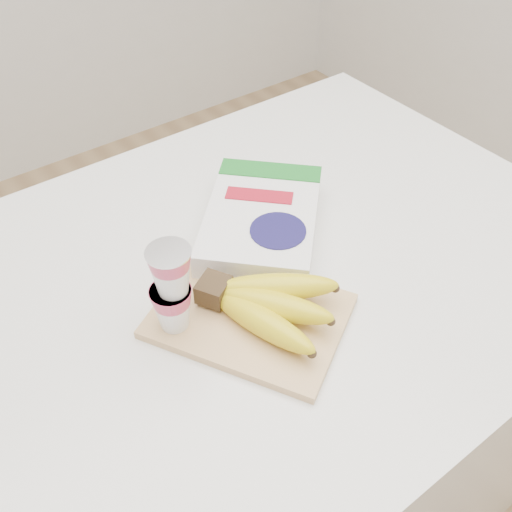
{
  "coord_description": "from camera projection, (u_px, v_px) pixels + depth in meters",
  "views": [
    {
      "loc": [
        -0.36,
        -0.55,
        1.65
      ],
      "look_at": [
        0.04,
        -0.02,
        1.02
      ],
      "focal_mm": 40.0,
      "sensor_mm": 36.0,
      "label": 1
    }
  ],
  "objects": [
    {
      "name": "room",
      "position": [
        221.0,
        59.0,
        0.68
      ],
      "size": [
        4.0,
        4.0,
        4.0
      ],
      "color": "tan",
      "rests_on": "ground"
    },
    {
      "name": "bananas",
      "position": [
        267.0,
        303.0,
        0.84
      ],
      "size": [
        0.19,
        0.22,
        0.07
      ],
      "color": "#382816",
      "rests_on": "cutting_board"
    },
    {
      "name": "cereal_box",
      "position": [
        262.0,
        221.0,
        0.99
      ],
      "size": [
        0.33,
        0.33,
        0.06
      ],
      "rotation": [
        0.0,
        0.0,
        -0.79
      ],
      "color": "white",
      "rests_on": "table"
    },
    {
      "name": "table",
      "position": [
        238.0,
        428.0,
        1.28
      ],
      "size": [
        1.3,
        0.87,
        0.98
      ],
      "primitive_type": "cube",
      "color": "white",
      "rests_on": "ground"
    },
    {
      "name": "yogurt_stack",
      "position": [
        171.0,
        287.0,
        0.79
      ],
      "size": [
        0.07,
        0.07,
        0.15
      ],
      "color": "white",
      "rests_on": "cutting_board"
    },
    {
      "name": "cutting_board",
      "position": [
        250.0,
        316.0,
        0.87
      ],
      "size": [
        0.32,
        0.35,
        0.01
      ],
      "primitive_type": "cube",
      "rotation": [
        0.0,
        0.0,
        0.52
      ],
      "color": "tan",
      "rests_on": "table"
    }
  ]
}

